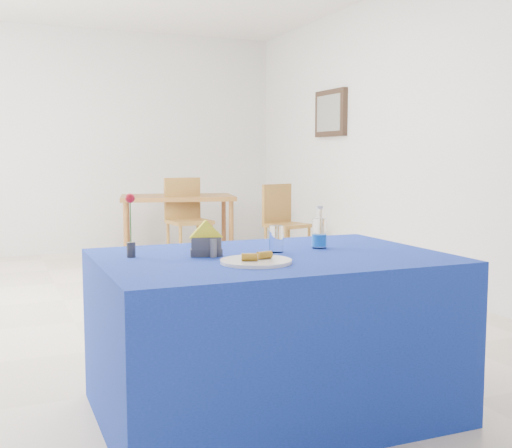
{
  "coord_description": "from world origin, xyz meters",
  "views": [
    {
      "loc": [
        -1.09,
        -4.79,
        1.22
      ],
      "look_at": [
        0.0,
        -2.16,
        0.92
      ],
      "focal_mm": 45.0,
      "sensor_mm": 36.0,
      "label": 1
    }
  ],
  "objects_px": {
    "water_bottle": "(319,234)",
    "oak_table": "(177,202)",
    "chair_bg_left": "(186,214)",
    "plate": "(256,261)",
    "chair_bg_right": "(283,218)",
    "blue_table": "(272,334)"
  },
  "relations": [
    {
      "from": "blue_table",
      "to": "chair_bg_right",
      "type": "height_order",
      "value": "chair_bg_right"
    },
    {
      "from": "blue_table",
      "to": "chair_bg_right",
      "type": "xyz_separation_m",
      "value": [
        1.83,
        3.82,
        0.14
      ]
    },
    {
      "from": "blue_table",
      "to": "water_bottle",
      "type": "distance_m",
      "value": 0.56
    },
    {
      "from": "water_bottle",
      "to": "oak_table",
      "type": "bearing_deg",
      "value": 83.36
    },
    {
      "from": "plate",
      "to": "oak_table",
      "type": "height_order",
      "value": "plate"
    },
    {
      "from": "water_bottle",
      "to": "chair_bg_right",
      "type": "distance_m",
      "value": 4.02
    },
    {
      "from": "oak_table",
      "to": "chair_bg_right",
      "type": "height_order",
      "value": "chair_bg_right"
    },
    {
      "from": "oak_table",
      "to": "chair_bg_left",
      "type": "bearing_deg",
      "value": -90.3
    },
    {
      "from": "chair_bg_left",
      "to": "plate",
      "type": "bearing_deg",
      "value": -109.04
    },
    {
      "from": "plate",
      "to": "oak_table",
      "type": "relative_size",
      "value": 0.21
    },
    {
      "from": "water_bottle",
      "to": "oak_table",
      "type": "relative_size",
      "value": 0.15
    },
    {
      "from": "oak_table",
      "to": "chair_bg_left",
      "type": "xyz_separation_m",
      "value": [
        -0.0,
        -0.38,
        -0.11
      ]
    },
    {
      "from": "plate",
      "to": "chair_bg_left",
      "type": "relative_size",
      "value": 0.32
    },
    {
      "from": "chair_bg_left",
      "to": "chair_bg_right",
      "type": "xyz_separation_m",
      "value": [
        0.99,
        -0.48,
        -0.04
      ]
    },
    {
      "from": "plate",
      "to": "water_bottle",
      "type": "xyz_separation_m",
      "value": [
        0.47,
        0.3,
        0.06
      ]
    },
    {
      "from": "chair_bg_left",
      "to": "chair_bg_right",
      "type": "relative_size",
      "value": 1.08
    },
    {
      "from": "oak_table",
      "to": "blue_table",
      "type": "bearing_deg",
      "value": -100.22
    },
    {
      "from": "plate",
      "to": "chair_bg_left",
      "type": "xyz_separation_m",
      "value": [
        1.0,
        4.49,
        -0.2
      ]
    },
    {
      "from": "chair_bg_right",
      "to": "chair_bg_left",
      "type": "bearing_deg",
      "value": 138.55
    },
    {
      "from": "blue_table",
      "to": "water_bottle",
      "type": "height_order",
      "value": "water_bottle"
    },
    {
      "from": "water_bottle",
      "to": "chair_bg_left",
      "type": "bearing_deg",
      "value": 82.8
    },
    {
      "from": "water_bottle",
      "to": "plate",
      "type": "bearing_deg",
      "value": -147.44
    }
  ]
}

